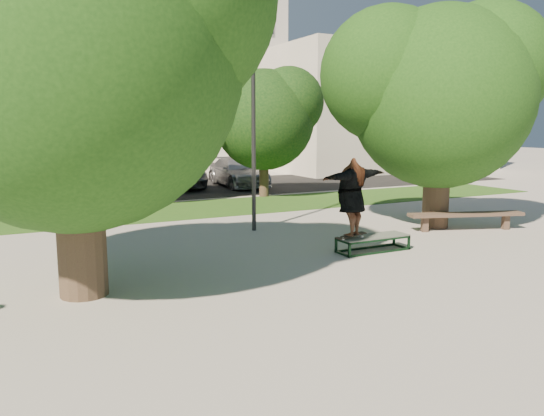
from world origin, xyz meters
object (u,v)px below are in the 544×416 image
car_dark (38,176)px  grind_box (373,243)px  tree_left (64,39)px  car_silver_b (238,172)px  car_grey (172,173)px  lamppost (253,120)px  tree_right (437,87)px  bench (466,216)px

car_dark → grind_box: bearing=-66.3°
tree_left → car_silver_b: (9.36, 14.52, -3.72)m
car_grey → tree_left: bearing=-111.4°
lamppost → car_grey: size_ratio=1.20×
tree_right → tree_left: bearing=-169.0°
car_dark → tree_left: bearing=-90.8°
tree_left → grind_box: 7.98m
tree_right → bench: size_ratio=1.95×
car_dark → car_grey: (6.02, 0.21, -0.12)m
car_dark → bench: bearing=-53.2°
grind_box → car_grey: size_ratio=0.35×
car_dark → car_silver_b: bearing=-4.1°
bench → car_silver_b: bearing=114.6°
grind_box → car_grey: 15.14m
bench → car_dark: (-10.46, 14.08, 0.39)m
grind_box → car_dark: (-6.51, 14.92, 0.64)m
lamppost → car_grey: bearing=85.1°
tree_right → lamppost: 5.36m
lamppost → car_silver_b: (4.07, 10.61, -2.45)m
car_dark → car_silver_b: (9.10, -0.68, -0.12)m
lamppost → grind_box: bearing=-68.0°
bench → tree_left: bearing=-155.2°
tree_right → lamppost: size_ratio=1.07×
car_dark → car_grey: car_dark is taller
tree_left → bench: bearing=6.0°
grind_box → car_grey: bearing=91.8°
car_silver_b → tree_right: bearing=-83.9°
car_silver_b → grind_box: bearing=-98.1°
car_silver_b → bench: bearing=-82.0°
tree_left → lamppost: bearing=36.4°
tree_right → bench: 3.80m
bench → car_dark: bearing=145.4°
tree_right → car_dark: (-9.96, 13.21, -3.27)m
tree_right → bench: (0.51, -0.87, -3.66)m
tree_left → car_silver_b: 17.67m
grind_box → car_grey: (-0.49, 15.12, 0.52)m
grind_box → bench: bearing=11.9°
car_grey → lamppost: bearing=-94.1°
tree_left → lamppost: tree_left is taller
lamppost → car_silver_b: bearing=69.0°
tree_left → grind_box: (6.76, 0.28, -4.23)m
car_dark → car_silver_b: size_ratio=1.04×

